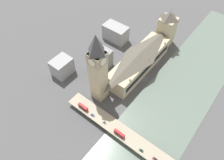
# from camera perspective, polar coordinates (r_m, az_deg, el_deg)

# --- Properties ---
(ground_plane) EXTENTS (600.00, 600.00, 0.00)m
(ground_plane) POSITION_cam_1_polar(r_m,az_deg,el_deg) (253.83, 8.72, 0.19)
(ground_plane) COLOR #4C4C4F
(river_water) EXTENTS (67.72, 360.00, 0.30)m
(river_water) POSITION_cam_1_polar(r_m,az_deg,el_deg) (246.05, 16.53, -4.25)
(river_water) COLOR slate
(river_water) RESTS_ON ground_plane
(parliament_hall) EXTENTS (25.48, 93.59, 27.12)m
(parliament_hall) POSITION_cam_1_polar(r_m,az_deg,el_deg) (253.32, 7.12, 4.90)
(parliament_hall) COLOR #C1B28E
(parliament_hall) RESTS_ON ground_plane
(clock_tower) EXTENTS (14.84, 14.84, 83.12)m
(clock_tower) POSITION_cam_1_polar(r_m,az_deg,el_deg) (203.18, -3.74, 3.20)
(clock_tower) COLOR #C1B28E
(clock_tower) RESTS_ON ground_plane
(victoria_tower) EXTENTS (18.77, 18.77, 50.06)m
(victoria_tower) POSITION_cam_1_polar(r_m,az_deg,el_deg) (288.59, 14.08, 12.89)
(victoria_tower) COLOR #C1B28E
(victoria_tower) RESTS_ON ground_plane
(road_bridge) EXTENTS (167.43, 14.91, 6.35)m
(road_bridge) POSITION_cam_1_polar(r_m,az_deg,el_deg) (205.92, 7.38, -16.60)
(road_bridge) COLOR gray
(road_bridge) RESTS_ON ground_plane
(double_decker_bus_lead) EXTENTS (11.64, 2.59, 4.72)m
(double_decker_bus_lead) POSITION_cam_1_polar(r_m,az_deg,el_deg) (220.47, -7.56, -6.98)
(double_decker_bus_lead) COLOR red
(double_decker_bus_lead) RESTS_ON road_bridge
(double_decker_bus_mid) EXTENTS (11.14, 2.58, 4.66)m
(double_decker_bus_mid) POSITION_cam_1_polar(r_m,az_deg,el_deg) (205.05, 1.90, -13.79)
(double_decker_bus_mid) COLOR red
(double_decker_bus_mid) RESTS_ON road_bridge
(car_northbound_lead) EXTENTS (4.12, 1.86, 1.22)m
(car_northbound_lead) POSITION_cam_1_polar(r_m,az_deg,el_deg) (202.47, 7.65, -17.75)
(car_northbound_lead) COLOR #2D5638
(car_northbound_lead) RESTS_ON road_bridge
(car_northbound_tail) EXTENTS (4.63, 1.78, 1.54)m
(car_northbound_tail) POSITION_cam_1_polar(r_m,az_deg,el_deg) (201.49, 11.22, -19.60)
(car_northbound_tail) COLOR maroon
(car_northbound_tail) RESTS_ON road_bridge
(car_southbound_lead) EXTENTS (4.54, 1.94, 1.40)m
(car_southbound_lead) POSITION_cam_1_polar(r_m,az_deg,el_deg) (216.97, -5.15, -9.05)
(car_southbound_lead) COLOR navy
(car_southbound_lead) RESTS_ON road_bridge
(car_southbound_mid) EXTENTS (3.80, 1.74, 1.39)m
(car_southbound_mid) POSITION_cam_1_polar(r_m,az_deg,el_deg) (212.27, -1.99, -11.00)
(car_southbound_mid) COLOR slate
(car_southbound_mid) RESTS_ON road_bridge
(city_block_west) EXTENTS (31.76, 18.37, 21.22)m
(city_block_west) POSITION_cam_1_polar(r_m,az_deg,el_deg) (293.57, 0.94, 12.19)
(city_block_west) COLOR #939399
(city_block_west) RESTS_ON ground_plane
(city_block_center) EXTENTS (21.65, 23.71, 22.78)m
(city_block_center) POSITION_cam_1_polar(r_m,az_deg,el_deg) (256.76, -3.17, 5.41)
(city_block_center) COLOR gray
(city_block_center) RESTS_ON ground_plane
(city_block_east) EXTENTS (18.12, 22.81, 20.45)m
(city_block_east) POSITION_cam_1_polar(r_m,az_deg,el_deg) (256.24, -12.92, 3.38)
(city_block_east) COLOR #939399
(city_block_east) RESTS_ON ground_plane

